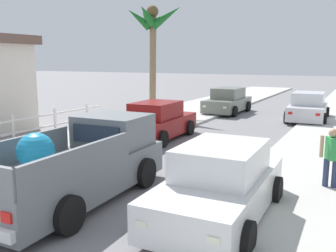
# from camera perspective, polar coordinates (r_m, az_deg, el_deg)

# --- Properties ---
(sidewalk_left) EXTENTS (4.64, 60.00, 0.12)m
(sidewalk_left) POSITION_cam_1_polar(r_m,az_deg,el_deg) (16.97, -7.15, -0.75)
(sidewalk_left) COLOR beige
(sidewalk_left) RESTS_ON ground
(curb_left) EXTENTS (0.16, 60.00, 0.10)m
(curb_left) POSITION_cam_1_polar(r_m,az_deg,el_deg) (16.46, -4.52, -1.07)
(curb_left) COLOR silver
(curb_left) RESTS_ON ground
(curb_right) EXTENTS (0.16, 60.00, 0.10)m
(curb_right) POSITION_cam_1_polar(r_m,az_deg,el_deg) (14.07, 21.39, -3.67)
(curb_right) COLOR silver
(curb_right) RESTS_ON ground
(pickup_truck) EXTENTS (2.35, 5.27, 1.80)m
(pickup_truck) POSITION_cam_1_polar(r_m,az_deg,el_deg) (9.00, -13.27, -5.85)
(pickup_truck) COLOR slate
(pickup_truck) RESTS_ON ground
(car_left_near) EXTENTS (2.09, 4.29, 1.54)m
(car_left_near) POSITION_cam_1_polar(r_m,az_deg,el_deg) (23.19, 9.09, 3.73)
(car_left_near) COLOR slate
(car_left_near) RESTS_ON ground
(car_right_near) EXTENTS (2.11, 4.30, 1.54)m
(car_right_near) POSITION_cam_1_polar(r_m,az_deg,el_deg) (7.78, 7.96, -8.84)
(car_right_near) COLOR silver
(car_right_near) RESTS_ON ground
(car_left_mid) EXTENTS (2.16, 4.32, 1.54)m
(car_left_mid) POSITION_cam_1_polar(r_m,az_deg,el_deg) (21.26, 20.60, 2.65)
(car_left_mid) COLOR silver
(car_left_mid) RESTS_ON ground
(car_left_far) EXTENTS (2.12, 4.30, 1.54)m
(car_left_far) POSITION_cam_1_polar(r_m,az_deg,el_deg) (15.34, -1.70, 0.65)
(car_left_far) COLOR maroon
(car_left_far) RESTS_ON ground
(palm_tree_left_mid) EXTENTS (3.63, 3.59, 6.35)m
(palm_tree_left_mid) POSITION_cam_1_polar(r_m,az_deg,el_deg) (22.50, -2.31, 14.80)
(palm_tree_left_mid) COLOR #846B4C
(palm_tree_left_mid) RESTS_ON ground
(pedestrian) EXTENTS (0.57, 0.44, 1.59)m
(pedestrian) POSITION_cam_1_polar(r_m,az_deg,el_deg) (9.98, 23.73, -4.16)
(pedestrian) COLOR navy
(pedestrian) RESTS_ON ground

